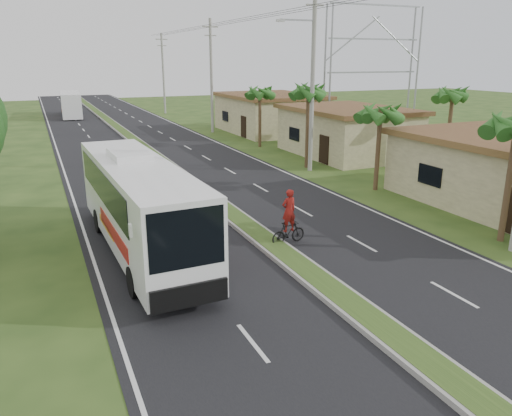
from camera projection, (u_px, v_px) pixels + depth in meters
name	position (u px, v px, depth m)	size (l,w,h in m)	color
ground	(362.00, 317.00, 14.56)	(180.00, 180.00, 0.00)	#2A4419
road_asphalt	(179.00, 176.00, 32.09)	(14.00, 160.00, 0.02)	black
median_strip	(179.00, 174.00, 32.06)	(1.20, 160.00, 0.18)	gray
lane_edge_left	(69.00, 186.00, 29.50)	(0.12, 160.00, 0.01)	silver
lane_edge_right	(273.00, 167.00, 34.68)	(0.12, 160.00, 0.01)	silver
shop_mid	(347.00, 131.00, 38.72)	(7.60, 10.60, 3.67)	tan
shop_far	(270.00, 113.00, 50.97)	(8.60, 11.60, 3.82)	tan
palm_verge_b	(381.00, 113.00, 27.46)	(2.40, 2.40, 5.05)	#473321
palm_verge_c	(309.00, 92.00, 33.14)	(2.40, 2.40, 5.85)	#473321
palm_verge_d	(260.00, 92.00, 41.39)	(2.40, 2.40, 5.25)	#473321
palm_behind_shop	(453.00, 95.00, 33.05)	(2.40, 2.40, 5.65)	#473321
utility_pole_b	(312.00, 75.00, 31.81)	(3.20, 0.28, 12.00)	gray
utility_pole_c	(211.00, 75.00, 49.52)	(1.60, 0.28, 11.00)	gray
utility_pole_d	(163.00, 73.00, 67.12)	(1.60, 0.28, 10.50)	gray
billboard_lattice	(373.00, 63.00, 47.40)	(10.18, 1.18, 12.07)	gray
coach_bus_main	(138.00, 200.00, 18.93)	(2.85, 11.82, 3.79)	white
coach_bus_far	(71.00, 103.00, 64.60)	(2.80, 10.69, 3.09)	white
motorcyclist	(289.00, 224.00, 20.05)	(1.61, 0.65, 2.30)	black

